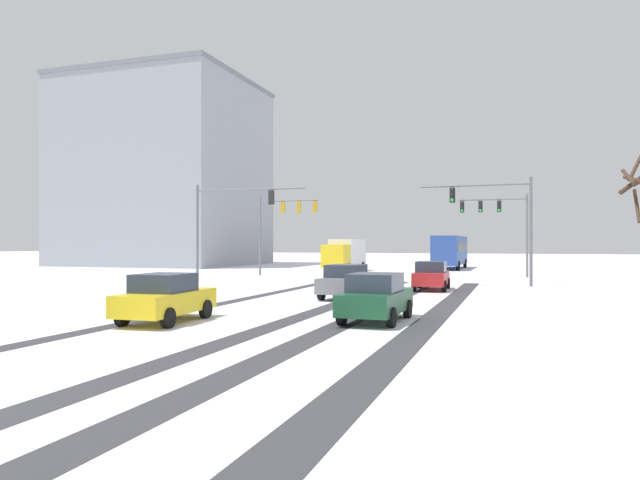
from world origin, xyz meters
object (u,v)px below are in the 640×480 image
traffic_signal_far_right (499,216)px  office_building_far_left_block (165,174)px  car_red_lead (431,276)px  car_yellow_cab_fourth (166,298)px  box_truck_delivery (345,254)px  traffic_signal_far_left (283,217)px  bus_oncoming (450,250)px  car_dark_green_third (376,297)px  traffic_signal_near_left (227,214)px  car_grey_second (347,281)px  traffic_signal_near_right (499,212)px

traffic_signal_far_right → office_building_far_left_block: office_building_far_left_block is taller
car_red_lead → car_yellow_cab_fourth: (-6.56, -16.29, 0.00)m
car_yellow_cab_fourth → traffic_signal_far_right: bearing=72.5°
car_yellow_cab_fourth → box_truck_delivery: 36.06m
traffic_signal_far_left → bus_oncoming: size_ratio=0.59×
car_red_lead → car_dark_green_third: size_ratio=1.00×
office_building_far_left_block → car_red_lead: bearing=-38.5°
car_red_lead → box_truck_delivery: bearing=118.7°
car_yellow_cab_fourth → car_red_lead: bearing=68.1°
traffic_signal_near_left → car_dark_green_third: 20.37m
traffic_signal_far_left → bus_oncoming: 21.03m
car_red_lead → box_truck_delivery: 22.27m
car_red_lead → car_dark_green_third: (0.04, -13.89, 0.00)m
traffic_signal_near_left → office_building_far_left_block: size_ratio=0.34×
traffic_signal_far_right → car_yellow_cab_fourth: 32.91m
car_grey_second → bus_oncoming: bearing=88.0°
car_grey_second → office_building_far_left_block: office_building_far_left_block is taller
office_building_far_left_block → car_grey_second: bearing=-46.6°
traffic_signal_far_left → car_red_lead: traffic_signal_far_left is taller
traffic_signal_far_right → traffic_signal_far_left: 17.21m
car_dark_green_third → bus_oncoming: bus_oncoming is taller
car_red_lead → car_dark_green_third: bearing=-89.8°
box_truck_delivery → car_red_lead: bearing=-61.3°
bus_oncoming → box_truck_delivery: bus_oncoming is taller
traffic_signal_near_right → car_grey_second: traffic_signal_near_right is taller
car_red_lead → office_building_far_left_block: office_building_far_left_block is taller
traffic_signal_near_left → car_red_lead: traffic_signal_near_left is taller
car_grey_second → office_building_far_left_block: size_ratio=0.19×
traffic_signal_far_right → traffic_signal_near_right: bearing=-88.7°
traffic_signal_near_right → box_truck_delivery: 22.02m
traffic_signal_near_right → box_truck_delivery: bearing=130.7°
car_grey_second → car_dark_green_third: bearing=-67.2°
car_red_lead → office_building_far_left_block: size_ratio=0.18×
traffic_signal_far_right → car_red_lead: (-3.28, -14.86, -3.95)m
car_dark_green_third → car_yellow_cab_fourth: bearing=-160.0°
car_red_lead → box_truck_delivery: size_ratio=0.56×
traffic_signal_far_right → car_grey_second: traffic_signal_far_right is taller
car_red_lead → box_truck_delivery: (-10.69, 19.52, 0.82)m
car_red_lead → car_grey_second: 7.04m
traffic_signal_near_right → car_red_lead: 5.88m
traffic_signal_far_left → bus_oncoming: (11.59, 17.33, -2.77)m
traffic_signal_near_left → car_dark_green_third: size_ratio=1.83×
car_grey_second → car_dark_green_third: (3.19, -7.59, 0.00)m
traffic_signal_near_left → box_truck_delivery: size_ratio=1.02×
traffic_signal_near_left → box_truck_delivery: (2.64, 18.49, -2.88)m
traffic_signal_near_left → traffic_signal_far_left: same height
car_red_lead → traffic_signal_far_right: bearing=77.6°
traffic_signal_near_right → car_dark_green_third: bearing=-101.7°
traffic_signal_near_left → office_building_far_left_block: 37.06m
traffic_signal_near_left → office_building_far_left_block: bearing=129.7°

